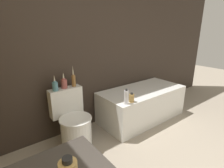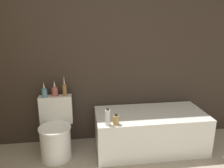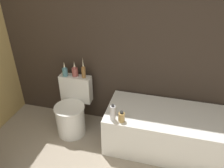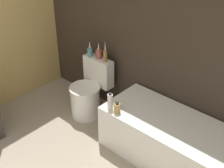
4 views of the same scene
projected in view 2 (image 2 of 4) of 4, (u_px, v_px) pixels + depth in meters
wall_back_tiled at (83, 51)px, 2.93m from camera, size 6.40×0.06×2.60m
bathtub at (150, 130)px, 2.95m from camera, size 1.45×0.68×0.52m
toilet at (56, 133)px, 2.79m from camera, size 0.42×0.53×0.74m
vase_gold at (44, 92)px, 2.80m from camera, size 0.07×0.07×0.20m
vase_silver at (55, 91)px, 2.84m from camera, size 0.08×0.08×0.21m
vase_bronze at (65, 89)px, 2.84m from camera, size 0.05×0.05×0.28m
shampoo_bottle_tall at (108, 117)px, 2.52m from camera, size 0.06×0.06×0.21m
shampoo_bottle_short at (116, 120)px, 2.55m from camera, size 0.07×0.07×0.13m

